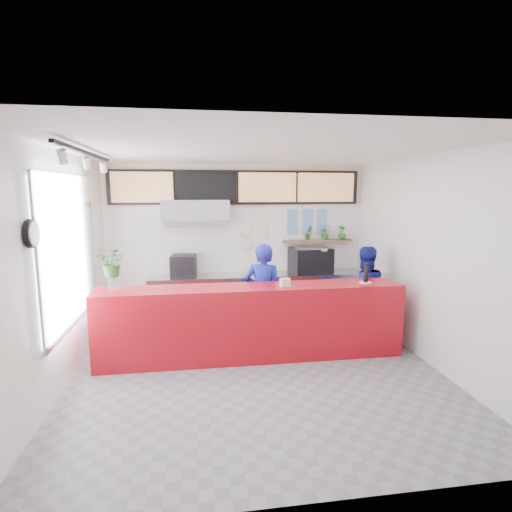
# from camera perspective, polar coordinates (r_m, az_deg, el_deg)

# --- Properties ---
(floor) EXTENTS (5.00, 5.00, 0.00)m
(floor) POSITION_cam_1_polar(r_m,az_deg,el_deg) (5.85, 0.05, -15.81)
(floor) COLOR slate
(floor) RESTS_ON ground
(ceiling) EXTENTS (5.00, 5.00, 0.00)m
(ceiling) POSITION_cam_1_polar(r_m,az_deg,el_deg) (5.33, 0.05, 14.87)
(ceiling) COLOR silver
(wall_back) EXTENTS (5.00, 0.00, 5.00)m
(wall_back) POSITION_cam_1_polar(r_m,az_deg,el_deg) (7.84, -2.67, 2.07)
(wall_back) COLOR white
(wall_back) RESTS_ON ground
(wall_left) EXTENTS (0.00, 5.00, 5.00)m
(wall_left) POSITION_cam_1_polar(r_m,az_deg,el_deg) (5.60, -26.16, -1.77)
(wall_left) COLOR white
(wall_left) RESTS_ON ground
(wall_right) EXTENTS (0.00, 5.00, 5.00)m
(wall_right) POSITION_cam_1_polar(r_m,az_deg,el_deg) (6.26, 23.29, -0.50)
(wall_right) COLOR white
(wall_right) RESTS_ON ground
(service_counter) EXTENTS (4.50, 0.60, 1.10)m
(service_counter) POSITION_cam_1_polar(r_m,az_deg,el_deg) (6.01, -0.53, -9.45)
(service_counter) COLOR #A50B16
(service_counter) RESTS_ON ground
(cream_band) EXTENTS (5.00, 0.02, 0.80)m
(cream_band) POSITION_cam_1_polar(r_m,az_deg,el_deg) (7.77, -2.72, 10.13)
(cream_band) COLOR beige
(cream_band) RESTS_ON wall_back
(prep_bench) EXTENTS (1.80, 0.60, 0.90)m
(prep_bench) POSITION_cam_1_polar(r_m,az_deg,el_deg) (7.71, -8.34, -6.10)
(prep_bench) COLOR #B2B5BA
(prep_bench) RESTS_ON ground
(panini_oven) EXTENTS (0.49, 0.49, 0.41)m
(panini_oven) POSITION_cam_1_polar(r_m,az_deg,el_deg) (7.57, -10.30, -1.37)
(panini_oven) COLOR black
(panini_oven) RESTS_ON prep_bench
(extraction_hood) EXTENTS (1.20, 0.70, 0.35)m
(extraction_hood) POSITION_cam_1_polar(r_m,az_deg,el_deg) (7.40, -8.64, 6.60)
(extraction_hood) COLOR #B2B5BA
(extraction_hood) RESTS_ON ceiling
(hood_lip) EXTENTS (1.20, 0.69, 0.31)m
(hood_lip) POSITION_cam_1_polar(r_m,az_deg,el_deg) (7.41, -8.60, 5.05)
(hood_lip) COLOR #B2B5BA
(hood_lip) RESTS_ON ceiling
(right_bench) EXTENTS (1.80, 0.60, 0.90)m
(right_bench) POSITION_cam_1_polar(r_m,az_deg,el_deg) (8.05, 8.35, -5.46)
(right_bench) COLOR #B2B5BA
(right_bench) RESTS_ON ground
(espresso_machine) EXTENTS (0.82, 0.63, 0.49)m
(espresso_machine) POSITION_cam_1_polar(r_m,az_deg,el_deg) (7.87, 7.79, -0.61)
(espresso_machine) COLOR black
(espresso_machine) RESTS_ON right_bench
(espresso_tray) EXTENTS (0.70, 0.57, 0.06)m
(espresso_tray) POSITION_cam_1_polar(r_m,az_deg,el_deg) (7.84, 7.83, 1.09)
(espresso_tray) COLOR #A9ABB0
(espresso_tray) RESTS_ON espresso_machine
(herb_shelf) EXTENTS (1.40, 0.18, 0.04)m
(herb_shelf) POSITION_cam_1_polar(r_m,az_deg,el_deg) (8.07, 8.79, 2.17)
(herb_shelf) COLOR brown
(herb_shelf) RESTS_ON wall_back
(menu_board_far_left) EXTENTS (1.10, 0.10, 0.55)m
(menu_board_far_left) POSITION_cam_1_polar(r_m,az_deg,el_deg) (7.68, -15.91, 9.43)
(menu_board_far_left) COLOR tan
(menu_board_far_left) RESTS_ON wall_back
(menu_board_mid_left) EXTENTS (1.10, 0.10, 0.55)m
(menu_board_mid_left) POSITION_cam_1_polar(r_m,az_deg,el_deg) (7.63, -7.11, 9.71)
(menu_board_mid_left) COLOR black
(menu_board_mid_left) RESTS_ON wall_back
(menu_board_mid_right) EXTENTS (1.10, 0.10, 0.55)m
(menu_board_mid_right) POSITION_cam_1_polar(r_m,az_deg,el_deg) (7.74, 1.63, 9.77)
(menu_board_mid_right) COLOR tan
(menu_board_mid_right) RESTS_ON wall_back
(menu_board_far_right) EXTENTS (1.10, 0.10, 0.55)m
(menu_board_far_right) POSITION_cam_1_polar(r_m,az_deg,el_deg) (8.03, 9.92, 9.62)
(menu_board_far_right) COLOR tan
(menu_board_far_right) RESTS_ON wall_back
(soffit) EXTENTS (4.80, 0.04, 0.65)m
(soffit) POSITION_cam_1_polar(r_m,az_deg,el_deg) (7.74, -2.70, 9.77)
(soffit) COLOR black
(soffit) RESTS_ON wall_back
(window_pane) EXTENTS (0.04, 2.20, 1.90)m
(window_pane) POSITION_cam_1_polar(r_m,az_deg,el_deg) (5.84, -25.14, 0.72)
(window_pane) COLOR silver
(window_pane) RESTS_ON wall_left
(window_frame) EXTENTS (0.03, 2.30, 2.00)m
(window_frame) POSITION_cam_1_polar(r_m,az_deg,el_deg) (5.84, -24.96, 0.72)
(window_frame) COLOR #B2B5BA
(window_frame) RESTS_ON wall_left
(wall_clock_rim) EXTENTS (0.05, 0.30, 0.30)m
(wall_clock_rim) POSITION_cam_1_polar(r_m,az_deg,el_deg) (4.67, -29.46, 2.80)
(wall_clock_rim) COLOR black
(wall_clock_rim) RESTS_ON wall_left
(wall_clock_face) EXTENTS (0.02, 0.26, 0.26)m
(wall_clock_face) POSITION_cam_1_polar(r_m,az_deg,el_deg) (4.66, -29.12, 2.82)
(wall_clock_face) COLOR white
(wall_clock_face) RESTS_ON wall_left
(track_rail) EXTENTS (0.05, 2.40, 0.04)m
(track_rail) POSITION_cam_1_polar(r_m,az_deg,el_deg) (5.42, -23.13, 13.41)
(track_rail) COLOR black
(track_rail) RESTS_ON ceiling
(dec_plate_a) EXTENTS (0.24, 0.03, 0.24)m
(dec_plate_a) POSITION_cam_1_polar(r_m,az_deg,el_deg) (7.80, -1.56, 3.89)
(dec_plate_a) COLOR silver
(dec_plate_a) RESTS_ON wall_back
(dec_plate_b) EXTENTS (0.24, 0.03, 0.24)m
(dec_plate_b) POSITION_cam_1_polar(r_m,az_deg,el_deg) (7.85, 0.62, 3.19)
(dec_plate_b) COLOR silver
(dec_plate_b) RESTS_ON wall_back
(dec_plate_c) EXTENTS (0.24, 0.03, 0.24)m
(dec_plate_c) POSITION_cam_1_polar(r_m,az_deg,el_deg) (7.84, -1.55, 1.70)
(dec_plate_c) COLOR silver
(dec_plate_c) RESTS_ON wall_back
(dec_plate_d) EXTENTS (0.24, 0.03, 0.24)m
(dec_plate_d) POSITION_cam_1_polar(r_m,az_deg,el_deg) (7.84, 0.98, 5.01)
(dec_plate_d) COLOR silver
(dec_plate_d) RESTS_ON wall_back
(photo_frame_a) EXTENTS (0.20, 0.02, 0.25)m
(photo_frame_a) POSITION_cam_1_polar(r_m,az_deg,el_deg) (7.96, 5.26, 5.76)
(photo_frame_a) COLOR #598CBF
(photo_frame_a) RESTS_ON wall_back
(photo_frame_b) EXTENTS (0.20, 0.02, 0.25)m
(photo_frame_b) POSITION_cam_1_polar(r_m,az_deg,el_deg) (8.04, 7.34, 5.76)
(photo_frame_b) COLOR #598CBF
(photo_frame_b) RESTS_ON wall_back
(photo_frame_c) EXTENTS (0.20, 0.02, 0.25)m
(photo_frame_c) POSITION_cam_1_polar(r_m,az_deg,el_deg) (8.13, 9.39, 5.75)
(photo_frame_c) COLOR #598CBF
(photo_frame_c) RESTS_ON wall_back
(photo_frame_d) EXTENTS (0.20, 0.02, 0.25)m
(photo_frame_d) POSITION_cam_1_polar(r_m,az_deg,el_deg) (7.98, 5.23, 3.97)
(photo_frame_d) COLOR #598CBF
(photo_frame_d) RESTS_ON wall_back
(photo_frame_e) EXTENTS (0.20, 0.02, 0.25)m
(photo_frame_e) POSITION_cam_1_polar(r_m,az_deg,el_deg) (8.06, 7.31, 3.98)
(photo_frame_e) COLOR #598CBF
(photo_frame_e) RESTS_ON wall_back
(photo_frame_f) EXTENTS (0.20, 0.02, 0.25)m
(photo_frame_f) POSITION_cam_1_polar(r_m,az_deg,el_deg) (8.15, 9.34, 3.99)
(photo_frame_f) COLOR #598CBF
(photo_frame_f) RESTS_ON wall_back
(staff_center) EXTENTS (0.71, 0.59, 1.67)m
(staff_center) POSITION_cam_1_polar(r_m,az_deg,el_deg) (6.41, 1.06, -5.60)
(staff_center) COLOR navy
(staff_center) RESTS_ON ground
(staff_right) EXTENTS (0.79, 0.63, 1.57)m
(staff_right) POSITION_cam_1_polar(r_m,az_deg,el_deg) (7.03, 15.15, -5.01)
(staff_right) COLOR navy
(staff_right) RESTS_ON ground
(herb_b) EXTENTS (0.16, 0.13, 0.28)m
(herb_b) POSITION_cam_1_polar(r_m,az_deg,el_deg) (7.99, 7.49, 3.28)
(herb_b) COLOR #2A6021
(herb_b) RESTS_ON herb_shelf
(herb_c) EXTENTS (0.27, 0.24, 0.27)m
(herb_c) POSITION_cam_1_polar(r_m,az_deg,el_deg) (8.10, 9.89, 3.29)
(herb_c) COLOR #2A6021
(herb_c) RESTS_ON herb_shelf
(herb_d) EXTENTS (0.18, 0.16, 0.27)m
(herb_d) POSITION_cam_1_polar(r_m,az_deg,el_deg) (8.21, 12.16, 3.29)
(herb_d) COLOR #2A6021
(herb_d) RESTS_ON herb_shelf
(glass_vase) EXTENTS (0.19, 0.19, 0.19)m
(glass_vase) POSITION_cam_1_polar(r_m,az_deg,el_deg) (5.82, -19.61, -4.03)
(glass_vase) COLOR silver
(glass_vase) RESTS_ON service_counter
(basil_vase) EXTENTS (0.44, 0.41, 0.40)m
(basil_vase) POSITION_cam_1_polar(r_m,az_deg,el_deg) (5.76, -19.78, -0.85)
(basil_vase) COLOR #2A6021
(basil_vase) RESTS_ON glass_vase
(napkin_holder) EXTENTS (0.15, 0.12, 0.12)m
(napkin_holder) POSITION_cam_1_polar(r_m,az_deg,el_deg) (5.86, 4.17, -3.78)
(napkin_holder) COLOR silver
(napkin_holder) RESTS_ON service_counter
(white_plate) EXTENTS (0.23, 0.23, 0.01)m
(white_plate) POSITION_cam_1_polar(r_m,az_deg,el_deg) (6.30, 15.39, -3.67)
(white_plate) COLOR silver
(white_plate) RESTS_ON service_counter
(pepper_mill) EXTENTS (0.08, 0.08, 0.29)m
(pepper_mill) POSITION_cam_1_polar(r_m,az_deg,el_deg) (6.27, 15.44, -2.32)
(pepper_mill) COLOR black
(pepper_mill) RESTS_ON white_plate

